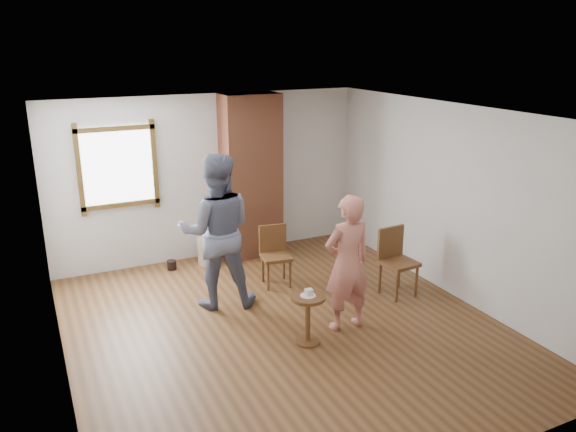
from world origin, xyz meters
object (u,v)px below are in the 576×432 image
at_px(dining_chair_left, 275,252).
at_px(person_pink, 347,263).
at_px(dining_chair_right, 395,257).
at_px(side_table, 308,311).
at_px(stoneware_crock, 208,250).
at_px(man, 217,231).

relative_size(dining_chair_left, person_pink, 0.51).
relative_size(dining_chair_right, side_table, 1.55).
bearing_deg(stoneware_crock, person_pink, -72.11).
bearing_deg(stoneware_crock, dining_chair_right, -47.02).
bearing_deg(man, side_table, 129.60).
bearing_deg(dining_chair_right, person_pink, -158.76).
distance_m(stoneware_crock, person_pink, 2.92).
distance_m(side_table, man, 1.66).
relative_size(stoneware_crock, man, 0.21).
bearing_deg(person_pink, man, -47.91).
relative_size(stoneware_crock, dining_chair_left, 0.50).
bearing_deg(side_table, stoneware_crock, 95.63).
bearing_deg(person_pink, stoneware_crock, -72.64).
height_order(dining_chair_left, man, man).
bearing_deg(dining_chair_right, dining_chair_left, 138.07).
height_order(side_table, man, man).
bearing_deg(dining_chair_right, man, 157.35).
distance_m(side_table, person_pink, 0.75).
xyz_separation_m(side_table, man, (-0.59, 1.42, 0.62)).
distance_m(stoneware_crock, side_table, 2.86).
height_order(stoneware_crock, person_pink, person_pink).
xyz_separation_m(dining_chair_right, person_pink, (-1.13, -0.56, 0.32)).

